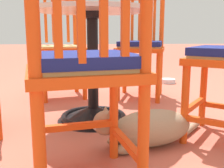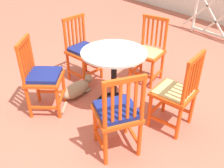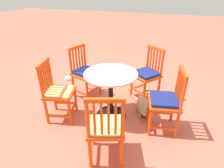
% 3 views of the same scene
% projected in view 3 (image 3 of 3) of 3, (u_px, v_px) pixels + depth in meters
% --- Properties ---
extents(ground_plane, '(24.00, 24.00, 0.00)m').
position_uv_depth(ground_plane, '(109.00, 108.00, 3.07)').
color(ground_plane, '#BC604C').
extents(cafe_table, '(0.76, 0.76, 0.73)m').
position_uv_depth(cafe_table, '(111.00, 100.00, 2.77)').
color(cafe_table, black).
rests_on(cafe_table, ground_plane).
extents(orange_chair_facing_out, '(0.49, 0.49, 0.91)m').
position_uv_depth(orange_chair_facing_out, '(58.00, 93.00, 2.67)').
color(orange_chair_facing_out, '#E04C14').
rests_on(orange_chair_facing_out, ground_plane).
extents(orange_chair_near_fence, '(0.51, 0.51, 0.91)m').
position_uv_depth(orange_chair_near_fence, '(106.00, 128.00, 2.00)').
color(orange_chair_near_fence, '#E04C14').
rests_on(orange_chair_near_fence, ground_plane).
extents(orange_chair_by_planter, '(0.48, 0.48, 0.91)m').
position_uv_depth(orange_chair_by_planter, '(166.00, 102.00, 2.43)').
color(orange_chair_by_planter, '#E04C14').
rests_on(orange_chair_by_planter, ground_plane).
extents(orange_chair_tucked_in, '(0.56, 0.56, 0.91)m').
position_uv_depth(orange_chair_tucked_in, '(147.00, 75.00, 3.18)').
color(orange_chair_tucked_in, '#E04C14').
rests_on(orange_chair_tucked_in, ground_plane).
extents(orange_chair_at_corner, '(0.50, 0.50, 0.91)m').
position_uv_depth(orange_chair_at_corner, '(85.00, 73.00, 3.23)').
color(orange_chair_at_corner, '#E04C14').
rests_on(orange_chair_at_corner, ground_plane).
extents(tabby_cat, '(0.43, 0.67, 0.23)m').
position_uv_depth(tabby_cat, '(143.00, 107.00, 2.94)').
color(tabby_cat, '#9E896B').
rests_on(tabby_cat, ground_plane).
extents(pet_water_bowl, '(0.17, 0.17, 0.05)m').
position_uv_depth(pet_water_bowl, '(69.00, 78.00, 4.00)').
color(pet_water_bowl, silver).
rests_on(pet_water_bowl, ground_plane).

